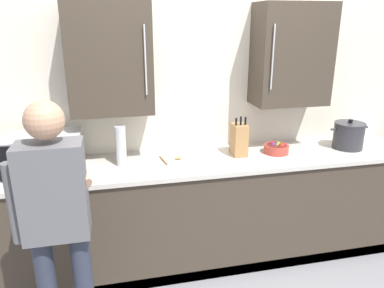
{
  "coord_description": "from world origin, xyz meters",
  "views": [
    {
      "loc": [
        -0.74,
        -1.81,
        1.96
      ],
      "look_at": [
        -0.15,
        0.8,
        1.06
      ],
      "focal_mm": 34.6,
      "sensor_mm": 36.0,
      "label": 1
    }
  ],
  "objects": [
    {
      "name": "person_figure",
      "position": [
        -1.07,
        0.08,
        0.95
      ],
      "size": [
        0.44,
        0.61,
        1.59
      ],
      "color": "#282D3D",
      "rests_on": "ground_plane"
    },
    {
      "name": "back_wall_tiled",
      "position": [
        -0.0,
        1.16,
        1.43
      ],
      "size": [
        4.13,
        0.44,
        2.71
      ],
      "color": "beige",
      "rests_on": "ground_plane"
    },
    {
      "name": "wooden_spoon",
      "position": [
        -0.29,
        0.88,
        0.92
      ],
      "size": [
        0.18,
        0.19,
        0.02
      ],
      "color": "#A37547",
      "rests_on": "counter_unit"
    },
    {
      "name": "stock_pot",
      "position": [
        1.23,
        0.84,
        1.02
      ],
      "size": [
        0.35,
        0.25,
        0.25
      ],
      "color": "#2D2D33",
      "rests_on": "counter_unit"
    },
    {
      "name": "knife_block",
      "position": [
        0.26,
        0.88,
        1.04
      ],
      "size": [
        0.11,
        0.15,
        0.33
      ],
      "color": "#A37547",
      "rests_on": "counter_unit"
    },
    {
      "name": "fruit_bowl",
      "position": [
        0.58,
        0.85,
        0.95
      ],
      "size": [
        0.2,
        0.2,
        0.1
      ],
      "color": "#AD3D33",
      "rests_on": "counter_unit"
    },
    {
      "name": "counter_unit",
      "position": [
        0.0,
        0.85,
        0.45
      ],
      "size": [
        3.45,
        0.64,
        0.91
      ],
      "color": "#3D3328",
      "rests_on": "ground_plane"
    },
    {
      "name": "microwave_oven",
      "position": [
        -1.26,
        0.88,
        1.04
      ],
      "size": [
        0.54,
        0.4,
        0.27
      ],
      "color": "#B7BABF",
      "rests_on": "counter_unit"
    },
    {
      "name": "thermos_flask",
      "position": [
        -0.68,
        0.86,
        1.07
      ],
      "size": [
        0.08,
        0.08,
        0.31
      ],
      "color": "#B7BABF",
      "rests_on": "counter_unit"
    }
  ]
}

